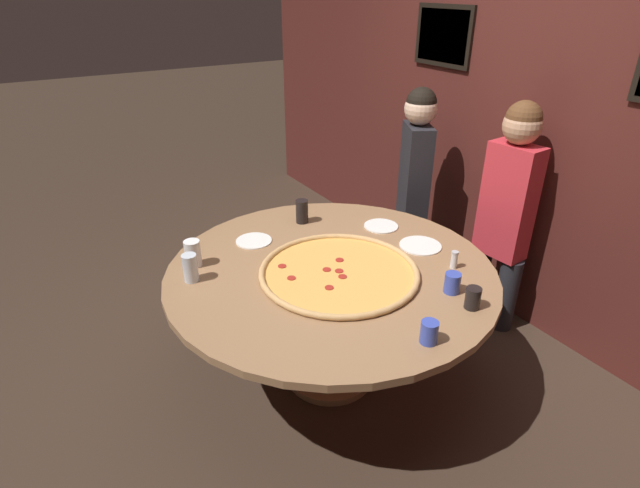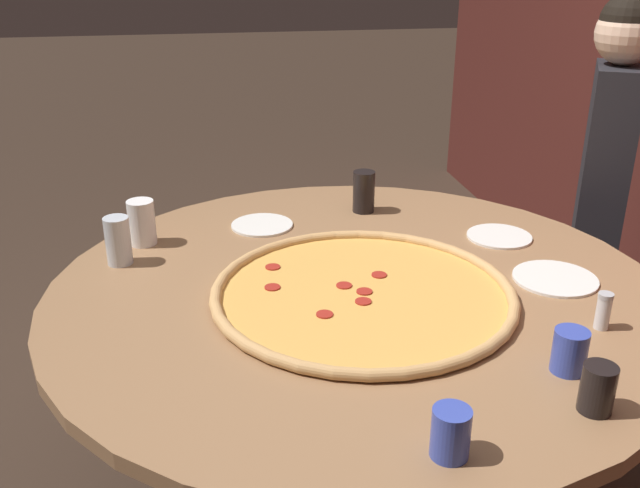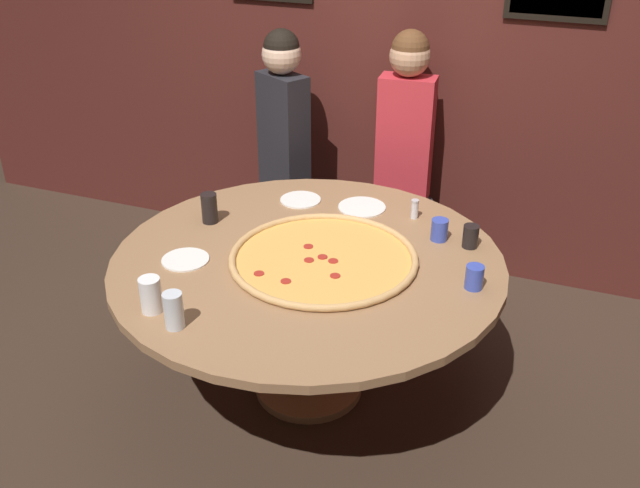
{
  "view_description": "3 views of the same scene",
  "coord_description": "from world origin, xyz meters",
  "px_view_note": "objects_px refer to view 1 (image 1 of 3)",
  "views": [
    {
      "loc": [
        1.9,
        -1.25,
        2.09
      ],
      "look_at": [
        -0.02,
        -0.06,
        0.89
      ],
      "focal_mm": 28.0,
      "sensor_mm": 36.0,
      "label": 1
    },
    {
      "loc": [
        1.75,
        -0.41,
        1.64
      ],
      "look_at": [
        -0.07,
        -0.09,
        0.84
      ],
      "focal_mm": 40.0,
      "sensor_mm": 36.0,
      "label": 2
    },
    {
      "loc": [
        1.04,
        -2.53,
        2.3
      ],
      "look_at": [
        0.07,
        -0.04,
        0.84
      ],
      "focal_mm": 40.0,
      "sensor_mm": 36.0,
      "label": 3
    }
  ],
  "objects_px": {
    "drink_cup_near_left": "(193,253)",
    "diner_side_right": "(507,206)",
    "giant_pizza": "(340,272)",
    "drink_cup_by_shaker": "(452,283)",
    "condiment_shaker": "(454,260)",
    "white_plate_far_back": "(420,246)",
    "drink_cup_far_right": "(429,332)",
    "drink_cup_beside_pizza": "(190,268)",
    "drink_cup_front_edge": "(302,211)",
    "diner_far_right": "(414,179)",
    "dining_table": "(331,286)",
    "drink_cup_centre_back": "(473,298)",
    "white_plate_left_side": "(381,226)",
    "white_plate_near_front": "(254,241)"
  },
  "relations": [
    {
      "from": "diner_side_right",
      "to": "drink_cup_front_edge",
      "type": "bearing_deg",
      "value": 53.63
    },
    {
      "from": "white_plate_far_back",
      "to": "drink_cup_by_shaker",
      "type": "bearing_deg",
      "value": -23.82
    },
    {
      "from": "drink_cup_front_edge",
      "to": "diner_side_right",
      "type": "xyz_separation_m",
      "value": [
        0.67,
        1.08,
        0.03
      ]
    },
    {
      "from": "drink_cup_centre_back",
      "to": "white_plate_far_back",
      "type": "relative_size",
      "value": 0.44
    },
    {
      "from": "white_plate_far_back",
      "to": "diner_side_right",
      "type": "relative_size",
      "value": 0.16
    },
    {
      "from": "drink_cup_near_left",
      "to": "diner_side_right",
      "type": "relative_size",
      "value": 0.1
    },
    {
      "from": "giant_pizza",
      "to": "drink_cup_by_shaker",
      "type": "height_order",
      "value": "drink_cup_by_shaker"
    },
    {
      "from": "drink_cup_by_shaker",
      "to": "condiment_shaker",
      "type": "xyz_separation_m",
      "value": [
        -0.16,
        0.18,
        -0.0
      ]
    },
    {
      "from": "white_plate_near_front",
      "to": "white_plate_far_back",
      "type": "relative_size",
      "value": 0.87
    },
    {
      "from": "dining_table",
      "to": "drink_cup_far_right",
      "type": "bearing_deg",
      "value": 1.08
    },
    {
      "from": "white_plate_far_back",
      "to": "diner_side_right",
      "type": "xyz_separation_m",
      "value": [
        0.03,
        0.67,
        0.1
      ]
    },
    {
      "from": "drink_cup_by_shaker",
      "to": "white_plate_far_back",
      "type": "distance_m",
      "value": 0.48
    },
    {
      "from": "giant_pizza",
      "to": "drink_cup_far_right",
      "type": "height_order",
      "value": "drink_cup_far_right"
    },
    {
      "from": "drink_cup_near_left",
      "to": "condiment_shaker",
      "type": "bearing_deg",
      "value": 57.14
    },
    {
      "from": "diner_side_right",
      "to": "drink_cup_centre_back",
      "type": "bearing_deg",
      "value": 117.45
    },
    {
      "from": "drink_cup_far_right",
      "to": "giant_pizza",
      "type": "bearing_deg",
      "value": -179.09
    },
    {
      "from": "giant_pizza",
      "to": "drink_cup_beside_pizza",
      "type": "height_order",
      "value": "drink_cup_beside_pizza"
    },
    {
      "from": "white_plate_left_side",
      "to": "white_plate_near_front",
      "type": "distance_m",
      "value": 0.79
    },
    {
      "from": "drink_cup_far_right",
      "to": "drink_cup_centre_back",
      "type": "bearing_deg",
      "value": 103.2
    },
    {
      "from": "white_plate_left_side",
      "to": "diner_side_right",
      "type": "bearing_deg",
      "value": 63.1
    },
    {
      "from": "drink_cup_far_right",
      "to": "white_plate_left_side",
      "type": "relative_size",
      "value": 0.49
    },
    {
      "from": "dining_table",
      "to": "diner_side_right",
      "type": "bearing_deg",
      "value": 85.39
    },
    {
      "from": "drink_cup_beside_pizza",
      "to": "white_plate_left_side",
      "type": "xyz_separation_m",
      "value": [
        0.01,
        1.2,
        -0.07
      ]
    },
    {
      "from": "drink_cup_near_left",
      "to": "drink_cup_far_right",
      "type": "height_order",
      "value": "drink_cup_near_left"
    },
    {
      "from": "condiment_shaker",
      "to": "drink_cup_near_left",
      "type": "bearing_deg",
      "value": -122.86
    },
    {
      "from": "white_plate_near_front",
      "to": "diner_side_right",
      "type": "xyz_separation_m",
      "value": [
        0.59,
        1.45,
        0.1
      ]
    },
    {
      "from": "drink_cup_front_edge",
      "to": "white_plate_near_front",
      "type": "relative_size",
      "value": 0.71
    },
    {
      "from": "drink_cup_near_left",
      "to": "white_plate_left_side",
      "type": "distance_m",
      "value": 1.15
    },
    {
      "from": "white_plate_far_back",
      "to": "drink_cup_front_edge",
      "type": "bearing_deg",
      "value": -146.95
    },
    {
      "from": "drink_cup_centre_back",
      "to": "drink_cup_by_shaker",
      "type": "relative_size",
      "value": 1.04
    },
    {
      "from": "drink_cup_front_edge",
      "to": "diner_far_right",
      "type": "relative_size",
      "value": 0.1
    },
    {
      "from": "giant_pizza",
      "to": "drink_cup_near_left",
      "type": "bearing_deg",
      "value": -128.33
    },
    {
      "from": "drink_cup_by_shaker",
      "to": "white_plate_left_side",
      "type": "xyz_separation_m",
      "value": [
        -0.76,
        0.16,
        -0.05
      ]
    },
    {
      "from": "drink_cup_beside_pizza",
      "to": "drink_cup_by_shaker",
      "type": "relative_size",
      "value": 1.43
    },
    {
      "from": "drink_cup_front_edge",
      "to": "white_plate_far_back",
      "type": "distance_m",
      "value": 0.76
    },
    {
      "from": "drink_cup_near_left",
      "to": "drink_cup_far_right",
      "type": "bearing_deg",
      "value": 28.63
    },
    {
      "from": "drink_cup_by_shaker",
      "to": "condiment_shaker",
      "type": "bearing_deg",
      "value": 132.69
    },
    {
      "from": "drink_cup_near_left",
      "to": "drink_cup_centre_back",
      "type": "distance_m",
      "value": 1.43
    },
    {
      "from": "dining_table",
      "to": "condiment_shaker",
      "type": "bearing_deg",
      "value": 58.25
    },
    {
      "from": "white_plate_far_back",
      "to": "condiment_shaker",
      "type": "distance_m",
      "value": 0.28
    },
    {
      "from": "white_plate_far_back",
      "to": "white_plate_left_side",
      "type": "bearing_deg",
      "value": -174.24
    },
    {
      "from": "drink_cup_front_edge",
      "to": "drink_cup_near_left",
      "type": "bearing_deg",
      "value": -77.83
    },
    {
      "from": "condiment_shaker",
      "to": "drink_cup_centre_back",
      "type": "bearing_deg",
      "value": -31.96
    },
    {
      "from": "drink_cup_near_left",
      "to": "diner_side_right",
      "type": "height_order",
      "value": "diner_side_right"
    },
    {
      "from": "white_plate_near_front",
      "to": "diner_side_right",
      "type": "height_order",
      "value": "diner_side_right"
    },
    {
      "from": "drink_cup_near_left",
      "to": "drink_cup_front_edge",
      "type": "xyz_separation_m",
      "value": [
        -0.16,
        0.76,
        0.0
      ]
    },
    {
      "from": "drink_cup_near_left",
      "to": "dining_table",
      "type": "bearing_deg",
      "value": 56.16
    },
    {
      "from": "drink_cup_by_shaker",
      "to": "white_plate_near_front",
      "type": "distance_m",
      "value": 1.16
    },
    {
      "from": "drink_cup_near_left",
      "to": "drink_cup_centre_back",
      "type": "bearing_deg",
      "value": 42.39
    },
    {
      "from": "drink_cup_near_left",
      "to": "drink_cup_by_shaker",
      "type": "xyz_separation_m",
      "value": [
        0.91,
        0.98,
        -0.02
      ]
    }
  ]
}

